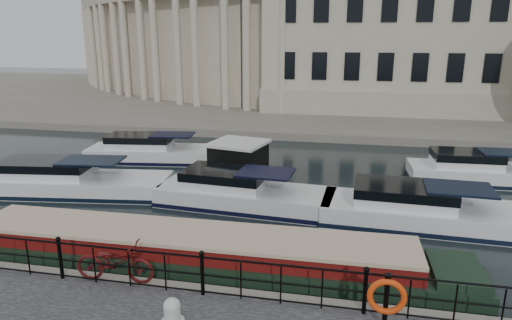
{
  "coord_description": "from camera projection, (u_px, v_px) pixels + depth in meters",
  "views": [
    {
      "loc": [
        3.42,
        -12.07,
        6.92
      ],
      "look_at": [
        0.5,
        2.0,
        3.0
      ],
      "focal_mm": 32.0,
      "sensor_mm": 36.0,
      "label": 1
    }
  ],
  "objects": [
    {
      "name": "mooring_bollard",
      "position": [
        172.0,
        311.0,
        10.45
      ],
      "size": [
        0.54,
        0.54,
        0.61
      ],
      "color": "beige",
      "rests_on": "near_quay"
    },
    {
      "name": "harbour_hut",
      "position": [
        239.0,
        165.0,
        21.72
      ],
      "size": [
        3.82,
        3.4,
        2.2
      ],
      "rotation": [
        0.0,
        0.0,
        -0.22
      ],
      "color": "#6B665B",
      "rests_on": "ground_plane"
    },
    {
      "name": "ground_plane",
      "position": [
        227.0,
        271.0,
        13.9
      ],
      "size": [
        160.0,
        160.0,
        0.0
      ],
      "primitive_type": "plane",
      "color": "black",
      "rests_on": "ground"
    },
    {
      "name": "railing",
      "position": [
        202.0,
        271.0,
        11.46
      ],
      "size": [
        24.14,
        0.14,
        1.22
      ],
      "color": "black",
      "rests_on": "near_quay"
    },
    {
      "name": "life_ring_post",
      "position": [
        387.0,
        297.0,
        9.91
      ],
      "size": [
        0.86,
        0.22,
        1.4
      ],
      "color": "black",
      "rests_on": "near_quay"
    },
    {
      "name": "far_bank",
      "position": [
        319.0,
        98.0,
        50.67
      ],
      "size": [
        120.0,
        42.0,
        0.55
      ],
      "primitive_type": "cube",
      "color": "#6B665B",
      "rests_on": "ground_plane"
    },
    {
      "name": "cabin_cruisers",
      "position": [
        254.0,
        184.0,
        20.89
      ],
      "size": [
        26.77,
        9.67,
        1.99
      ],
      "color": "white",
      "rests_on": "ground_plane"
    },
    {
      "name": "narrowboat",
      "position": [
        188.0,
        257.0,
        14.0
      ],
      "size": [
        17.07,
        2.48,
        1.62
      ],
      "rotation": [
        0.0,
        0.0,
        0.01
      ],
      "color": "black",
      "rests_on": "ground_plane"
    },
    {
      "name": "civic_building",
      "position": [
        308.0,
        35.0,
        45.02
      ],
      "size": [
        53.55,
        31.84,
        16.85
      ],
      "color": "#ADA38C",
      "rests_on": "far_bank"
    },
    {
      "name": "bicycle",
      "position": [
        115.0,
        262.0,
        12.11
      ],
      "size": [
        2.19,
        0.88,
        1.13
      ],
      "primitive_type": "imported",
      "rotation": [
        0.0,
        0.0,
        1.63
      ],
      "color": "#4D0D0E",
      "rests_on": "near_quay"
    }
  ]
}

